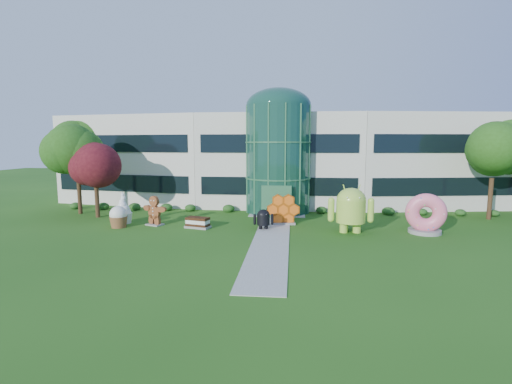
# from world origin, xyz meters

# --- Properties ---
(ground) EXTENTS (140.00, 140.00, 0.00)m
(ground) POSITION_xyz_m (0.00, 0.00, 0.00)
(ground) COLOR #215114
(ground) RESTS_ON ground
(building) EXTENTS (46.00, 15.00, 9.30)m
(building) POSITION_xyz_m (0.00, 18.00, 4.65)
(building) COLOR beige
(building) RESTS_ON ground
(atrium) EXTENTS (6.00, 6.00, 9.80)m
(atrium) POSITION_xyz_m (0.00, 12.00, 4.90)
(atrium) COLOR #194738
(atrium) RESTS_ON ground
(walkway) EXTENTS (2.40, 20.00, 0.04)m
(walkway) POSITION_xyz_m (0.00, 2.00, 0.02)
(walkway) COLOR #9E9E93
(walkway) RESTS_ON ground
(tree_red) EXTENTS (4.00, 4.00, 6.00)m
(tree_red) POSITION_xyz_m (-15.50, 7.50, 3.00)
(tree_red) COLOR #3F0C14
(tree_red) RESTS_ON ground
(trees_backdrop) EXTENTS (52.00, 8.00, 8.40)m
(trees_backdrop) POSITION_xyz_m (0.00, 13.00, 4.20)
(trees_backdrop) COLOR #244F13
(trees_backdrop) RESTS_ON ground
(android_green) EXTENTS (3.37, 2.25, 3.82)m
(android_green) POSITION_xyz_m (5.56, 3.97, 1.91)
(android_green) COLOR #A6D544
(android_green) RESTS_ON ground
(android_black) EXTENTS (1.70, 1.26, 1.78)m
(android_black) POSITION_xyz_m (-0.76, 4.33, 0.89)
(android_black) COLOR black
(android_black) RESTS_ON ground
(donut) EXTENTS (3.04, 1.97, 2.92)m
(donut) POSITION_xyz_m (10.86, 4.34, 1.46)
(donut) COLOR #DE5476
(donut) RESTS_ON ground
(gingerbread) EXTENTS (2.72, 1.91, 2.35)m
(gingerbread) POSITION_xyz_m (-9.39, 4.95, 1.17)
(gingerbread) COLOR brown
(gingerbread) RESTS_ON ground
(ice_cream_sandwich) EXTENTS (2.05, 1.39, 0.83)m
(ice_cream_sandwich) POSITION_xyz_m (-5.77, 4.30, 0.42)
(ice_cream_sandwich) COLOR black
(ice_cream_sandwich) RESTS_ON ground
(honeycomb) EXTENTS (2.88, 1.38, 2.17)m
(honeycomb) POSITION_xyz_m (0.66, 6.31, 1.09)
(honeycomb) COLOR orange
(honeycomb) RESTS_ON ground
(froyo) EXTENTS (1.89, 1.89, 2.52)m
(froyo) POSITION_xyz_m (-12.17, 5.43, 1.26)
(froyo) COLOR white
(froyo) RESTS_ON ground
(cupcake) EXTENTS (1.81, 1.81, 1.67)m
(cupcake) POSITION_xyz_m (-11.85, 3.90, 0.84)
(cupcake) COLOR white
(cupcake) RESTS_ON ground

